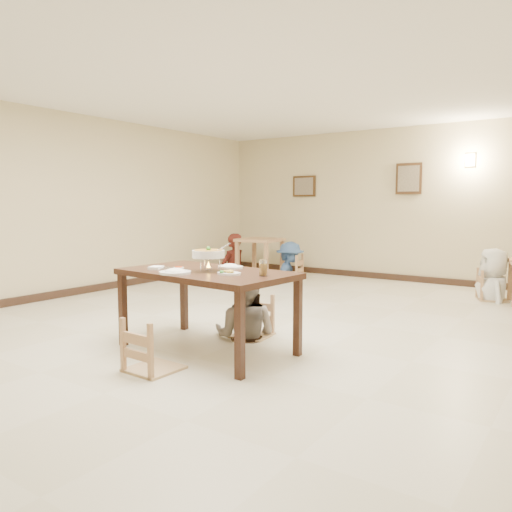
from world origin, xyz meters
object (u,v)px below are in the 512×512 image
Objects in this scene: drink_glass at (263,268)px; bg_diner_b at (290,242)px; chair_far at (252,299)px; bg_chair_ll at (233,253)px; main_table at (207,279)px; curry_warmer at (208,254)px; bg_chair_rl at (494,272)px; main_diner at (245,269)px; bg_table_left at (260,245)px; chair_near at (153,320)px; bg_diner_c at (495,248)px; bg_diner_a at (233,233)px; bg_chair_lr at (290,256)px.

drink_glass is 0.10× the size of bg_diner_b.
bg_chair_ll is at bearing 123.24° from chair_far.
main_table is 0.70m from drink_glass.
curry_warmer reaches higher than bg_chair_rl.
curry_warmer is 5.08m from bg_diner_b.
drink_glass is 5.31m from bg_diner_b.
main_diner is 1.82× the size of bg_table_left.
bg_diner_c is (1.95, 5.41, 0.36)m from chair_near.
drink_glass reaches higher than bg_chair_rl.
bg_diner_a is 5.13m from bg_diner_c.
bg_chair_rl is (1.93, 4.00, -0.33)m from main_diner.
bg_table_left is at bearing -75.96° from bg_chair_ll.
bg_table_left is 4.45m from bg_chair_rl.
chair_near is at bearing -46.31° from bg_diner_c.
main_diner is 5.10m from bg_diner_a.
bg_chair_lr is at bearing 108.63° from chair_far.
chair_near is 0.98× the size of bg_chair_lr.
drink_glass is 0.18× the size of bg_table_left.
bg_diner_c reaches higher than chair_far.
main_diner is 0.92m from drink_glass.
chair_near is 1.13m from drink_glass.
bg_chair_rl is 0.52× the size of bg_diner_a.
main_diner is 4.72m from bg_table_left.
main_diner is at bearing -132.08° from chair_far.
bg_table_left is at bearing 68.89° from bg_chair_rl.
bg_diner_b is at bearing -74.25° from bg_chair_ll.
drink_glass is at bearing 143.42° from bg_chair_rl.
bg_chair_ll is at bearing -177.54° from bg_table_left.
main_diner reaches higher than drink_glass.
chair_far is 0.94× the size of chair_near.
main_diner is 0.95× the size of bg_diner_c.
bg_table_left is (-2.50, 5.40, 0.20)m from chair_near.
bg_diner_a reaches higher than bg_chair_ll.
drink_glass is at bearing -54.73° from chair_far.
bg_chair_ll is 0.42m from bg_diner_a.
bg_diner_b is (-1.85, 4.73, -0.25)m from curry_warmer.
chair_near is 0.57× the size of bg_diner_c.
bg_chair_lr is at bearing 115.54° from main_table.
bg_table_left is (-2.50, 4.64, -0.09)m from main_table.
bg_diner_c reaches higher than bg_chair_lr.
chair_far is 5.69× the size of drink_glass.
chair_near is at bearing -98.98° from chair_far.
curry_warmer is 5.66m from bg_chair_ll.
chair_far is 5.08m from bg_chair_ll.
bg_chair_ll is at bearing -96.97° from bg_chair_lr.
bg_chair_ll is at bearing -57.87° from chair_near.
bg_chair_ll is at bearing -68.52° from main_diner.
bg_diner_b is 3.77m from bg_diner_c.
drink_glass is at bearing 3.25° from curry_warmer.
bg_diner_a is (-5.13, -0.04, 0.43)m from bg_chair_rl.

